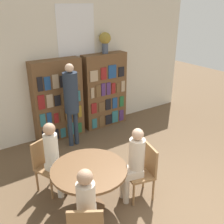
{
  "coord_description": "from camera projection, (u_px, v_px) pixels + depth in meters",
  "views": [
    {
      "loc": [
        -2.67,
        -1.67,
        2.95
      ],
      "look_at": [
        -0.17,
        2.03,
        1.05
      ],
      "focal_mm": 42.0,
      "sensor_mm": 36.0,
      "label": 1
    }
  ],
  "objects": [
    {
      "name": "flower_vase",
      "position": [
        105.0,
        40.0,
        6.0
      ],
      "size": [
        0.27,
        0.27,
        0.48
      ],
      "color": "#475166",
      "rests_on": "bookshelf_right"
    },
    {
      "name": "seated_reader_back",
      "position": [
        87.0,
        206.0,
        3.13
      ],
      "size": [
        0.36,
        0.39,
        1.24
      ],
      "rotation": [
        0.0,
        0.0,
        -0.55
      ],
      "color": "beige",
      "rests_on": "ground_plane"
    },
    {
      "name": "chair_far_side",
      "position": [
        144.0,
        169.0,
        4.14
      ],
      "size": [
        0.48,
        0.48,
        0.89
      ],
      "rotation": [
        0.0,
        0.0,
        1.33
      ],
      "color": "olive",
      "rests_on": "ground_plane"
    },
    {
      "name": "ground_plane",
      "position": [
        200.0,
        221.0,
        3.81
      ],
      "size": [
        16.0,
        16.0,
        0.0
      ],
      "primitive_type": "plane",
      "color": "brown"
    },
    {
      "name": "seated_reader_left",
      "position": [
        54.0,
        156.0,
        4.13
      ],
      "size": [
        0.33,
        0.38,
        1.25
      ],
      "rotation": [
        0.0,
        0.0,
        -2.75
      ],
      "color": "silver",
      "rests_on": "ground_plane"
    },
    {
      "name": "bookshelf_left",
      "position": [
        58.0,
        100.0,
        5.83
      ],
      "size": [
        1.11,
        0.34,
        1.82
      ],
      "color": "brown",
      "rests_on": "ground_plane"
    },
    {
      "name": "chair_left_side",
      "position": [
        47.0,
        163.0,
        4.31
      ],
      "size": [
        0.52,
        0.52,
        0.89
      ],
      "rotation": [
        0.0,
        0.0,
        -2.75
      ],
      "color": "olive",
      "rests_on": "ground_plane"
    },
    {
      "name": "librarian_standing",
      "position": [
        71.0,
        97.0,
        5.41
      ],
      "size": [
        0.3,
        0.57,
        1.82
      ],
      "color": "#232D3D",
      "rests_on": "ground_plane"
    },
    {
      "name": "seated_reader_right",
      "position": [
        134.0,
        161.0,
        4.0
      ],
      "size": [
        0.38,
        0.31,
        1.24
      ],
      "rotation": [
        0.0,
        0.0,
        1.33
      ],
      "color": "beige",
      "rests_on": "ground_plane"
    },
    {
      "name": "reading_table",
      "position": [
        89.0,
        176.0,
        3.81
      ],
      "size": [
        1.11,
        1.11,
        0.73
      ],
      "color": "brown",
      "rests_on": "ground_plane"
    },
    {
      "name": "wall_back",
      "position": [
        77.0,
        69.0,
        6.06
      ],
      "size": [
        6.4,
        0.07,
        3.0
      ],
      "color": "beige",
      "rests_on": "ground_plane"
    },
    {
      "name": "bookshelf_right",
      "position": [
        105.0,
        91.0,
        6.46
      ],
      "size": [
        1.11,
        0.34,
        1.82
      ],
      "color": "brown",
      "rests_on": "ground_plane"
    }
  ]
}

